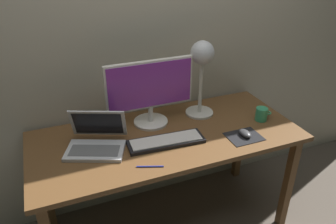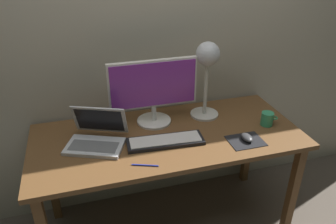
{
  "view_description": "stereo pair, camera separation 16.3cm",
  "coord_description": "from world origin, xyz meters",
  "px_view_note": "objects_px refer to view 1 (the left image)",
  "views": [
    {
      "loc": [
        -0.61,
        -1.54,
        1.78
      ],
      "look_at": [
        -0.01,
        -0.05,
        0.92
      ],
      "focal_mm": 34.99,
      "sensor_mm": 36.0,
      "label": 1
    },
    {
      "loc": [
        -0.46,
        -1.59,
        1.78
      ],
      "look_at": [
        -0.01,
        -0.05,
        0.92
      ],
      "focal_mm": 34.99,
      "sensor_mm": 36.0,
      "label": 2
    }
  ],
  "objects_px": {
    "keyboard_main": "(166,141)",
    "mouse": "(245,133)",
    "pen": "(150,167)",
    "desk_lamp": "(202,63)",
    "laptop": "(97,137)",
    "monitor": "(150,89)",
    "coffee_mug": "(262,114)"
  },
  "relations": [
    {
      "from": "desk_lamp",
      "to": "coffee_mug",
      "type": "distance_m",
      "value": 0.51
    },
    {
      "from": "keyboard_main",
      "to": "mouse",
      "type": "distance_m",
      "value": 0.47
    },
    {
      "from": "keyboard_main",
      "to": "desk_lamp",
      "type": "xyz_separation_m",
      "value": [
        0.34,
        0.25,
        0.34
      ]
    },
    {
      "from": "monitor",
      "to": "coffee_mug",
      "type": "xyz_separation_m",
      "value": [
        0.67,
        -0.23,
        -0.19
      ]
    },
    {
      "from": "mouse",
      "to": "pen",
      "type": "xyz_separation_m",
      "value": [
        -0.62,
        -0.07,
        -0.02
      ]
    },
    {
      "from": "desk_lamp",
      "to": "keyboard_main",
      "type": "bearing_deg",
      "value": -143.69
    },
    {
      "from": "keyboard_main",
      "to": "pen",
      "type": "distance_m",
      "value": 0.24
    },
    {
      "from": "desk_lamp",
      "to": "pen",
      "type": "xyz_separation_m",
      "value": [
        -0.5,
        -0.43,
        -0.35
      ]
    },
    {
      "from": "mouse",
      "to": "laptop",
      "type": "bearing_deg",
      "value": 165.06
    },
    {
      "from": "laptop",
      "to": "pen",
      "type": "xyz_separation_m",
      "value": [
        0.21,
        -0.29,
        -0.05
      ]
    },
    {
      "from": "mouse",
      "to": "coffee_mug",
      "type": "bearing_deg",
      "value": 31.75
    },
    {
      "from": "mouse",
      "to": "coffee_mug",
      "type": "distance_m",
      "value": 0.24
    },
    {
      "from": "keyboard_main",
      "to": "mouse",
      "type": "bearing_deg",
      "value": -13.09
    },
    {
      "from": "desk_lamp",
      "to": "mouse",
      "type": "height_order",
      "value": "desk_lamp"
    },
    {
      "from": "mouse",
      "to": "pen",
      "type": "height_order",
      "value": "mouse"
    },
    {
      "from": "keyboard_main",
      "to": "desk_lamp",
      "type": "bearing_deg",
      "value": 36.31
    },
    {
      "from": "mouse",
      "to": "pen",
      "type": "distance_m",
      "value": 0.62
    },
    {
      "from": "coffee_mug",
      "to": "mouse",
      "type": "bearing_deg",
      "value": -148.25
    },
    {
      "from": "desk_lamp",
      "to": "pen",
      "type": "distance_m",
      "value": 0.74
    },
    {
      "from": "desk_lamp",
      "to": "pen",
      "type": "bearing_deg",
      "value": -139.39
    },
    {
      "from": "laptop",
      "to": "pen",
      "type": "relative_size",
      "value": 2.77
    },
    {
      "from": "desk_lamp",
      "to": "pen",
      "type": "height_order",
      "value": "desk_lamp"
    },
    {
      "from": "laptop",
      "to": "mouse",
      "type": "distance_m",
      "value": 0.86
    },
    {
      "from": "keyboard_main",
      "to": "monitor",
      "type": "bearing_deg",
      "value": 90.97
    },
    {
      "from": "laptop",
      "to": "mouse",
      "type": "height_order",
      "value": "laptop"
    },
    {
      "from": "monitor",
      "to": "mouse",
      "type": "distance_m",
      "value": 0.62
    },
    {
      "from": "coffee_mug",
      "to": "pen",
      "type": "bearing_deg",
      "value": -166.5
    },
    {
      "from": "laptop",
      "to": "coffee_mug",
      "type": "relative_size",
      "value": 3.51
    },
    {
      "from": "monitor",
      "to": "keyboard_main",
      "type": "bearing_deg",
      "value": -89.03
    },
    {
      "from": "monitor",
      "to": "desk_lamp",
      "type": "bearing_deg",
      "value": -0.6
    },
    {
      "from": "monitor",
      "to": "keyboard_main",
      "type": "relative_size",
      "value": 1.21
    },
    {
      "from": "monitor",
      "to": "keyboard_main",
      "type": "distance_m",
      "value": 0.33
    }
  ]
}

